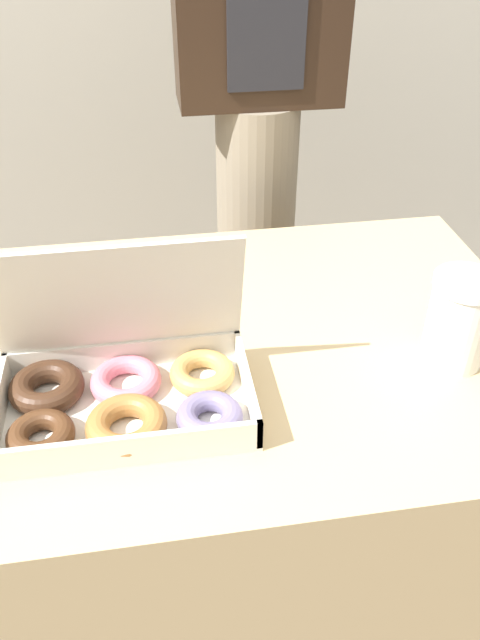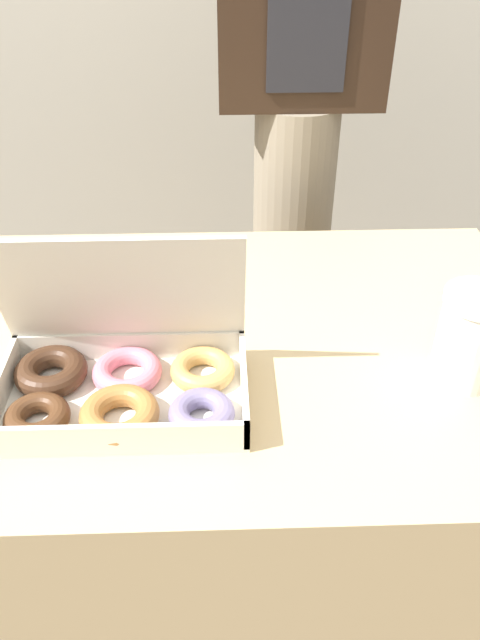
% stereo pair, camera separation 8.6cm
% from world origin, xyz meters
% --- Properties ---
extents(ground_plane, '(14.00, 14.00, 0.00)m').
position_xyz_m(ground_plane, '(0.00, 0.00, 0.00)').
color(ground_plane, '#665B51').
extents(table, '(1.16, 0.73, 0.78)m').
position_xyz_m(table, '(0.00, 0.00, 0.39)').
color(table, tan).
rests_on(table, ground_plane).
extents(donut_box, '(0.35, 0.22, 0.24)m').
position_xyz_m(donut_box, '(-0.11, -0.14, 0.81)').
color(donut_box, white).
rests_on(donut_box, table).
extents(coffee_cup, '(0.10, 0.10, 0.15)m').
position_xyz_m(coffee_cup, '(0.40, -0.10, 0.85)').
color(coffee_cup, white).
rests_on(coffee_cup, table).
extents(person_customer, '(0.36, 0.21, 1.79)m').
position_xyz_m(person_customer, '(0.22, 0.63, 1.00)').
color(person_customer, gray).
rests_on(person_customer, ground_plane).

